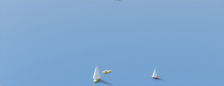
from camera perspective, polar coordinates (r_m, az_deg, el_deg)
sailboat_near_centre at (r=195.90m, az=-3.23°, el=-6.19°), size 5.94×10.20×12.89m
motorboat_ahead at (r=212.05m, az=-1.03°, el=-6.08°), size 6.49×5.36×1.96m
sailboat_mid_cluster at (r=202.26m, az=9.08°, el=-6.31°), size 6.46×5.04×8.33m
marker_buoy at (r=187.63m, az=-3.81°, el=-8.96°), size 1.10×1.10×2.10m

